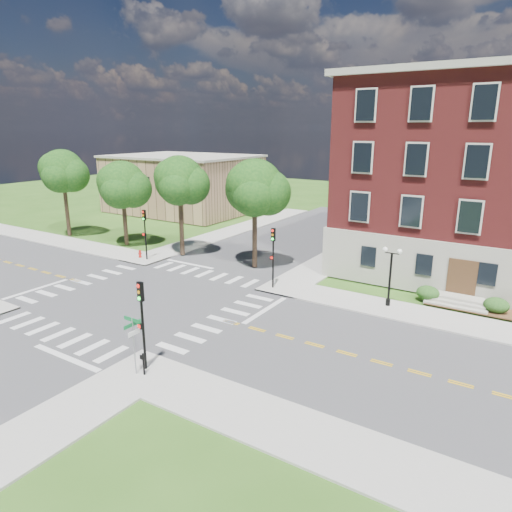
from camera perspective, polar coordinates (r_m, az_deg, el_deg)
The scene contains 19 objects.
ground at distance 35.18m, azimuth -13.85°, elevation -5.24°, with size 160.00×160.00×0.00m, color #2E5618.
road_ew at distance 35.18m, azimuth -13.85°, elevation -5.23°, with size 90.00×12.00×0.01m, color #3D3D3F.
road_ns at distance 35.18m, azimuth -13.85°, elevation -5.23°, with size 12.00×90.00×0.01m, color #3D3D3F.
sidewalk_ne at distance 40.72m, azimuth 18.38°, elevation -2.62°, with size 34.00×34.00×0.12m.
sidewalk_nw at distance 56.05m, azimuth -13.60°, elevation 2.65°, with size 34.00×34.00×0.12m.
crosswalk_east at distance 30.70m, azimuth -4.34°, elevation -7.97°, with size 2.20×10.20×0.02m, color silver, non-canonical shape.
stop_bar_east at distance 32.17m, azimuth 1.18°, elevation -6.79°, with size 0.40×5.50×0.00m, color silver.
secondary_building at distance 70.31m, azimuth -9.08°, elevation 8.97°, with size 20.40×15.40×8.30m.
tree_a at distance 56.81m, azimuth -23.03°, elevation 9.70°, with size 4.86×4.86×9.91m.
tree_b at distance 50.27m, azimuth -16.39°, elevation 8.52°, with size 4.98×4.98×8.95m.
tree_c at distance 44.70m, azimuth -9.55°, elevation 9.26°, with size 4.72×4.72×9.73m.
tree_d at distance 40.03m, azimuth -0.18°, elevation 8.50°, with size 5.01×5.01×9.70m.
traffic_signal_se at distance 24.03m, azimuth -14.08°, elevation -7.11°, with size 0.36×0.41×4.80m.
traffic_signal_ne at distance 35.35m, azimuth 2.15°, elevation 0.75°, with size 0.37×0.43×4.80m.
traffic_signal_nw at distance 44.38m, azimuth -13.73°, elevation 3.40°, with size 0.32×0.35×4.80m.
twin_lamp_west at distance 33.23m, azimuth 16.44°, elevation -2.08°, with size 1.36×0.36×4.23m.
street_sign_pole at distance 24.01m, azimuth -15.08°, elevation -9.49°, with size 1.10×1.10×3.10m.
push_button_post at distance 24.49m, azimuth -13.92°, elevation -12.84°, with size 0.14×0.21×1.20m.
fire_hydrant at distance 45.86m, azimuth -14.30°, elevation 0.25°, with size 0.35×0.35×0.75m.
Camera 1 is at (24.12, -22.46, 12.32)m, focal length 32.00 mm.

